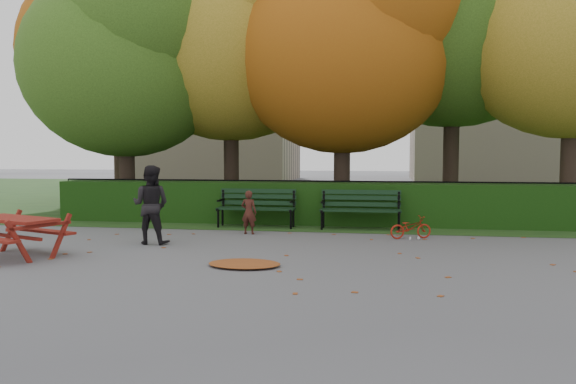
% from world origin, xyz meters
% --- Properties ---
extents(ground, '(90.00, 90.00, 0.00)m').
position_xyz_m(ground, '(0.00, 0.00, 0.00)').
color(ground, slate).
rests_on(ground, ground).
extents(grass_strip, '(90.00, 90.00, 0.00)m').
position_xyz_m(grass_strip, '(0.00, 14.00, 0.01)').
color(grass_strip, '#1D3C17').
rests_on(grass_strip, ground).
extents(building_left, '(10.00, 7.00, 15.00)m').
position_xyz_m(building_left, '(-9.00, 26.00, 7.50)').
color(building_left, '#BEA792').
rests_on(building_left, ground).
extents(building_right, '(9.00, 6.00, 12.00)m').
position_xyz_m(building_right, '(8.00, 28.00, 6.00)').
color(building_right, '#BEA792').
rests_on(building_right, ground).
extents(hedge, '(13.00, 0.90, 1.00)m').
position_xyz_m(hedge, '(0.00, 4.50, 0.50)').
color(hedge, black).
rests_on(hedge, ground).
extents(iron_fence, '(14.00, 0.04, 1.02)m').
position_xyz_m(iron_fence, '(0.00, 5.30, 0.54)').
color(iron_fence, black).
rests_on(iron_fence, ground).
extents(tree_a, '(5.88, 5.60, 7.48)m').
position_xyz_m(tree_a, '(-5.19, 5.58, 4.52)').
color(tree_a, black).
rests_on(tree_a, ground).
extents(tree_b, '(6.72, 6.40, 8.79)m').
position_xyz_m(tree_b, '(-2.44, 6.75, 5.40)').
color(tree_b, black).
rests_on(tree_b, ground).
extents(tree_c, '(6.30, 6.00, 8.00)m').
position_xyz_m(tree_c, '(0.83, 5.96, 4.82)').
color(tree_c, black).
rests_on(tree_c, ground).
extents(tree_f, '(6.93, 6.60, 9.19)m').
position_xyz_m(tree_f, '(-7.13, 9.24, 5.69)').
color(tree_f, black).
rests_on(tree_f, ground).
extents(bench_left, '(1.80, 0.57, 0.88)m').
position_xyz_m(bench_left, '(-1.30, 3.70, 0.52)').
color(bench_left, black).
rests_on(bench_left, ground).
extents(bench_right, '(1.80, 0.57, 0.88)m').
position_xyz_m(bench_right, '(1.10, 3.70, 0.52)').
color(bench_right, black).
rests_on(bench_right, ground).
extents(picnic_table, '(1.87, 1.69, 0.75)m').
position_xyz_m(picnic_table, '(-4.44, -0.64, 0.51)').
color(picnic_table, maroon).
rests_on(picnic_table, ground).
extents(leaf_pile, '(1.33, 1.16, 0.08)m').
position_xyz_m(leaf_pile, '(-0.49, -0.77, 0.04)').
color(leaf_pile, brown).
rests_on(leaf_pile, ground).
extents(leaf_scatter, '(9.00, 5.70, 0.01)m').
position_xyz_m(leaf_scatter, '(0.00, 0.30, 0.01)').
color(leaf_scatter, brown).
rests_on(leaf_scatter, ground).
extents(child, '(0.36, 0.26, 0.93)m').
position_xyz_m(child, '(-1.21, 2.55, 0.47)').
color(child, '#401C14').
rests_on(child, ground).
extents(adult, '(0.73, 0.57, 1.49)m').
position_xyz_m(adult, '(-2.75, 0.99, 0.75)').
color(adult, black).
rests_on(adult, ground).
extents(bicycle, '(0.92, 0.60, 0.46)m').
position_xyz_m(bicycle, '(2.15, 2.45, 0.23)').
color(bicycle, '#A41B0F').
rests_on(bicycle, ground).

